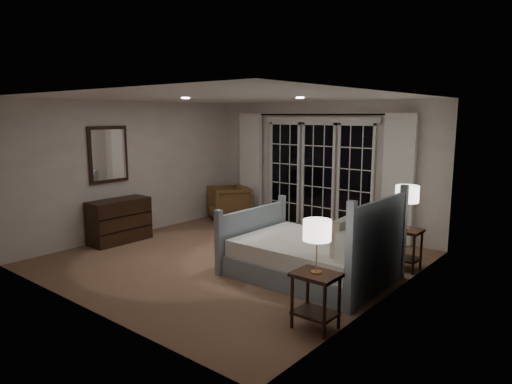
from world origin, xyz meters
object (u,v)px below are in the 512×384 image
Objects in this scene: lamp_left at (317,231)px; armchair at (229,203)px; lamp_right at (407,194)px; dresser at (119,221)px; nightstand_right at (404,243)px; bed at (313,256)px; nightstand_left at (316,292)px.

armchair is at bearing 142.70° from lamp_left.
lamp_right reaches higher than dresser.
lamp_left is at bearing -5.63° from armchair.
lamp_left reaches higher than nightstand_right.
lamp_left is at bearing -89.86° from nightstand_right.
nightstand_left is (0.85, -1.30, 0.09)m from bed.
nightstand_right is at bearing 53.43° from bed.
bed is 2.59× the size of armchair.
bed is 1.93× the size of dresser.
bed is 3.81m from armchair.
nightstand_right is 0.56× the size of dresser.
nightstand_left is 0.66m from lamp_left.
lamp_right is 0.78× the size of armchair.
nightstand_left is 0.96× the size of lamp_right.
bed is at bearing 123.18° from lamp_left.
nightstand_left is 2.53m from lamp_right.
nightstand_right is (-0.01, 2.43, -0.00)m from nightstand_left.
dresser is (-0.34, -2.51, 0.01)m from armchair.
nightstand_right is 4.83m from dresser.
lamp_right is at bearing 53.43° from bed.
lamp_left is at bearing -8.34° from dresser.
nightstand_left is 0.56× the size of dresser.
lamp_right reaches higher than bed.
bed is at bearing 2.18° from armchair.
armchair is (-4.16, 3.17, -0.69)m from lamp_left.
nightstand_right is 1.07× the size of lamp_left.
dresser is at bearing -170.11° from bed.
lamp_left is 2.43m from lamp_right.
lamp_right reaches higher than lamp_left.
armchair is at bearing 142.70° from nightstand_left.
nightstand_left is at bearing -89.86° from nightstand_right.
dresser is (-4.50, 0.66, -0.68)m from lamp_left.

